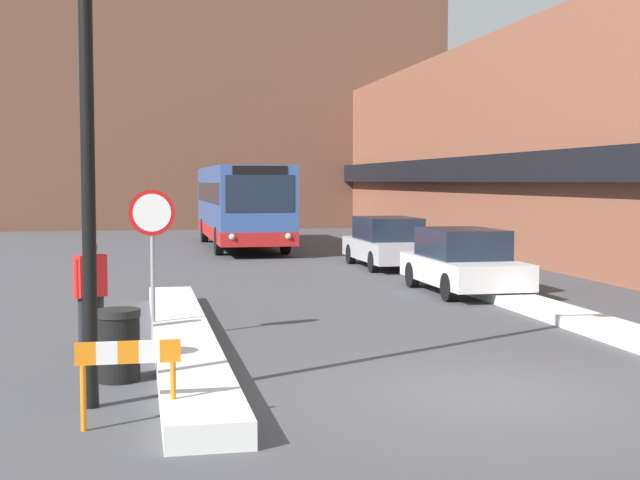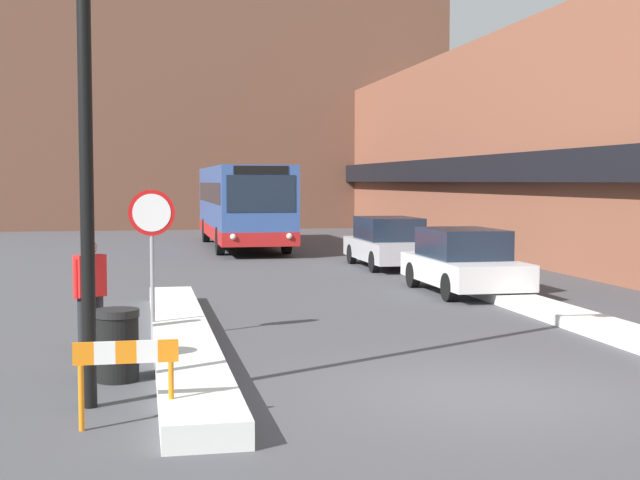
# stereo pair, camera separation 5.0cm
# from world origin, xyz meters

# --- Properties ---
(ground_plane) EXTENTS (160.00, 160.00, 0.00)m
(ground_plane) POSITION_xyz_m (0.00, 0.00, 0.00)
(ground_plane) COLOR #47474C
(building_row_right) EXTENTS (5.50, 60.00, 7.65)m
(building_row_right) POSITION_xyz_m (9.97, 24.00, 3.81)
(building_row_right) COLOR brown
(building_row_right) RESTS_ON ground_plane
(building_backdrop_far) EXTENTS (26.00, 8.00, 17.54)m
(building_backdrop_far) POSITION_xyz_m (0.00, 42.23, 8.77)
(building_backdrop_far) COLOR brown
(building_backdrop_far) RESTS_ON ground_plane
(snow_bank_left) EXTENTS (0.90, 11.34, 0.30)m
(snow_bank_left) POSITION_xyz_m (-3.60, 3.91, 0.15)
(snow_bank_left) COLOR silver
(snow_bank_left) RESTS_ON ground_plane
(snow_bank_right) EXTENTS (0.90, 10.71, 0.21)m
(snow_bank_right) POSITION_xyz_m (3.60, 5.39, 0.10)
(snow_bank_right) COLOR silver
(snow_bank_right) RESTS_ON ground_plane
(city_bus) EXTENTS (2.67, 11.42, 3.18)m
(city_bus) POSITION_xyz_m (-0.28, 24.90, 1.72)
(city_bus) COLOR #335193
(city_bus) RESTS_ON ground_plane
(parked_car_front) EXTENTS (1.85, 4.26, 1.51)m
(parked_car_front) POSITION_xyz_m (3.20, 9.52, 0.75)
(parked_car_front) COLOR silver
(parked_car_front) RESTS_ON ground_plane
(parked_car_middle) EXTENTS (1.89, 4.50, 1.53)m
(parked_car_middle) POSITION_xyz_m (3.20, 15.90, 0.76)
(parked_car_middle) COLOR #B7B7BC
(parked_car_middle) RESTS_ON ground_plane
(stop_sign) EXTENTS (0.76, 0.08, 2.49)m
(stop_sign) POSITION_xyz_m (-4.04, 4.66, 1.81)
(stop_sign) COLOR gray
(stop_sign) RESTS_ON ground_plane
(street_lamp) EXTENTS (1.46, 0.36, 6.88)m
(street_lamp) POSITION_xyz_m (-4.55, 0.30, 4.22)
(street_lamp) COLOR black
(street_lamp) RESTS_ON ground_plane
(pedestrian) EXTENTS (0.51, 0.43, 1.73)m
(pedestrian) POSITION_xyz_m (-5.00, 3.81, 1.04)
(pedestrian) COLOR #232328
(pedestrian) RESTS_ON ground_plane
(trash_bin) EXTENTS (0.59, 0.59, 0.95)m
(trash_bin) POSITION_xyz_m (-4.54, 1.66, 0.48)
(trash_bin) COLOR black
(trash_bin) RESTS_ON ground_plane
(construction_barricade) EXTENTS (1.10, 0.06, 0.94)m
(construction_barricade) POSITION_xyz_m (-4.38, -0.69, 0.67)
(construction_barricade) COLOR orange
(construction_barricade) RESTS_ON ground_plane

